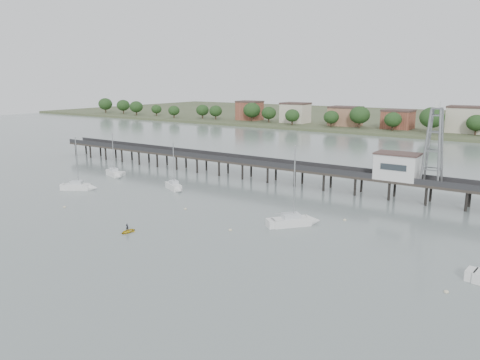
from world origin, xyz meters
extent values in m
plane|color=slate|center=(0.00, 0.00, 0.00)|extent=(500.00, 500.00, 0.00)
cube|color=#2D2823|center=(0.00, 60.00, 3.75)|extent=(150.00, 5.00, 0.50)
cube|color=#333335|center=(0.00, 57.60, 4.55)|extent=(150.00, 0.12, 1.10)
cube|color=#333335|center=(0.00, 62.40, 4.55)|extent=(150.00, 0.12, 1.10)
cylinder|color=black|center=(-73.00, 58.10, 1.80)|extent=(0.50, 0.50, 4.40)
cylinder|color=black|center=(-73.00, 61.90, 1.80)|extent=(0.50, 0.50, 4.40)
cylinder|color=black|center=(0.00, 58.10, 1.80)|extent=(0.50, 0.50, 4.40)
cylinder|color=black|center=(0.00, 61.90, 1.80)|extent=(0.50, 0.50, 4.40)
cube|color=silver|center=(25.00, 60.00, 6.50)|extent=(8.00, 5.00, 5.00)
cube|color=#4C3833|center=(25.00, 60.00, 9.15)|extent=(8.40, 5.40, 0.30)
cube|color=slate|center=(31.50, 60.00, 18.15)|extent=(1.80, 1.80, 0.30)
cube|color=silver|center=(31.50, 60.00, 18.90)|extent=(0.90, 0.90, 1.20)
cube|color=white|center=(-16.83, 41.05, 0.48)|extent=(5.11, 3.73, 1.65)
cone|color=white|center=(-14.14, 39.77, 0.48)|extent=(2.60, 2.53, 1.86)
cube|color=silver|center=(-16.83, 41.05, 1.65)|extent=(2.56, 2.25, 0.75)
cylinder|color=#A5A8AA|center=(-16.53, 40.91, 5.78)|extent=(0.18, 0.18, 8.96)
cylinder|color=#A5A8AA|center=(-17.55, 41.39, 2.20)|extent=(2.57, 1.30, 0.12)
cube|color=white|center=(16.09, 32.90, 0.48)|extent=(5.96, 6.40, 1.65)
cone|color=white|center=(18.65, 35.91, 0.48)|extent=(3.57, 3.59, 2.45)
cube|color=silver|center=(16.09, 32.90, 1.65)|extent=(3.31, 3.41, 0.75)
cylinder|color=#A5A8AA|center=(16.38, 33.23, 7.22)|extent=(0.18, 0.18, 11.84)
cylinder|color=#A5A8AA|center=(15.41, 32.10, 2.20)|extent=(2.48, 2.88, 0.12)
cube|color=white|center=(-33.98, 29.18, 0.48)|extent=(5.69, 4.63, 1.65)
cone|color=white|center=(-31.12, 30.96, 0.48)|extent=(3.02, 2.97, 2.10)
cube|color=silver|center=(-33.98, 29.18, 1.65)|extent=(2.92, 2.69, 0.75)
cylinder|color=#A5A8AA|center=(-33.66, 29.38, 6.36)|extent=(0.18, 0.18, 10.12)
cylinder|color=#A5A8AA|center=(-34.75, 28.71, 2.20)|extent=(2.74, 1.76, 0.12)
cube|color=white|center=(-38.65, 43.37, 0.48)|extent=(5.34, 3.44, 1.65)
cone|color=white|center=(-35.71, 42.37, 0.48)|extent=(2.59, 2.50, 1.94)
cube|color=silver|center=(-38.65, 43.37, 1.65)|extent=(2.59, 2.18, 0.75)
cylinder|color=#A5A8AA|center=(-38.33, 43.26, 5.97)|extent=(0.18, 0.18, 9.33)
cylinder|color=#A5A8AA|center=(-39.44, 43.64, 2.20)|extent=(2.79, 1.05, 0.12)
cube|color=white|center=(-39.05, 44.77, 0.37)|extent=(4.14, 2.54, 1.07)
cube|color=silver|center=(-39.88, 44.55, 1.02)|extent=(1.57, 1.57, 0.64)
imported|color=gold|center=(-3.40, 15.50, 0.00)|extent=(1.80, 0.53, 2.52)
imported|color=black|center=(-3.40, 15.50, 0.00)|extent=(0.85, 1.28, 0.29)
ellipsoid|color=beige|center=(-4.52, 30.59, 0.08)|extent=(0.56, 0.56, 0.39)
ellipsoid|color=beige|center=(42.14, 21.18, 0.08)|extent=(0.56, 0.56, 0.39)
ellipsoid|color=beige|center=(-24.00, 18.85, 0.08)|extent=(0.56, 0.56, 0.39)
ellipsoid|color=beige|center=(9.37, 25.31, 0.08)|extent=(0.56, 0.56, 0.39)
ellipsoid|color=beige|center=(-38.21, 32.43, 0.08)|extent=(0.56, 0.56, 0.39)
ellipsoid|color=beige|center=(22.29, 40.62, 0.08)|extent=(0.56, 0.56, 0.39)
cube|color=#475133|center=(0.00, 245.00, 0.50)|extent=(500.00, 170.00, 1.40)
cube|color=brown|center=(-90.00, 183.00, 5.70)|extent=(13.00, 10.50, 9.00)
cube|color=brown|center=(-62.00, 183.00, 5.70)|extent=(13.00, 10.50, 9.00)
cube|color=brown|center=(-35.00, 183.00, 5.70)|extent=(13.00, 10.50, 9.00)
cube|color=brown|center=(-10.00, 183.00, 5.70)|extent=(13.00, 10.50, 9.00)
cube|color=brown|center=(18.00, 183.00, 5.70)|extent=(13.00, 10.50, 9.00)
ellipsoid|color=#153315|center=(-120.00, 171.00, 6.00)|extent=(8.00, 8.00, 6.80)
ellipsoid|color=#153315|center=(0.00, 171.00, 6.00)|extent=(8.00, 8.00, 6.80)
camera|label=1|loc=(50.35, -32.10, 23.57)|focal=35.00mm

